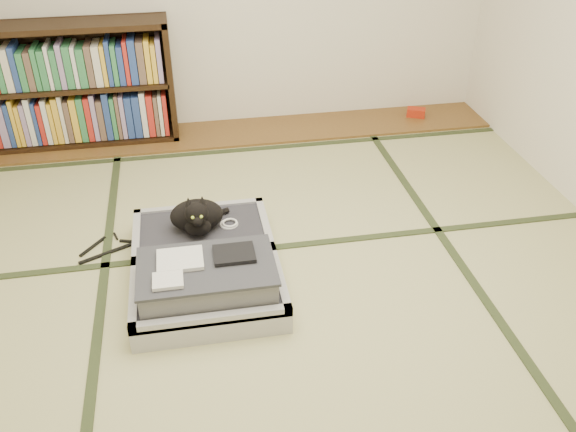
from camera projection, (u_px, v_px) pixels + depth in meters
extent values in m
plane|color=tan|center=(290.00, 290.00, 3.29)|extent=(4.50, 4.50, 0.00)
cube|color=brown|center=(245.00, 132.00, 4.93)|extent=(4.00, 0.50, 0.02)
cube|color=#AC240D|center=(416.00, 112.00, 5.15)|extent=(0.17, 0.14, 0.07)
cube|color=#2D381E|center=(100.00, 312.00, 3.14)|extent=(0.05, 4.50, 0.01)
cube|color=#2D381E|center=(464.00, 269.00, 3.44)|extent=(0.05, 4.50, 0.01)
cube|color=#2D381E|center=(278.00, 247.00, 3.62)|extent=(4.00, 0.05, 0.01)
cube|color=#2D381E|center=(250.00, 149.00, 4.69)|extent=(4.00, 0.05, 0.01)
cube|color=black|center=(170.00, 79.00, 4.66)|extent=(0.04, 0.33, 0.93)
cube|color=black|center=(86.00, 138.00, 4.79)|extent=(1.44, 0.33, 0.04)
cube|color=black|center=(64.00, 26.00, 4.31)|extent=(1.44, 0.33, 0.04)
cube|color=black|center=(76.00, 85.00, 4.55)|extent=(1.38, 0.33, 0.03)
cube|color=black|center=(78.00, 78.00, 4.68)|extent=(1.44, 0.02, 0.93)
cube|color=gray|center=(81.00, 113.00, 4.65)|extent=(1.30, 0.23, 0.39)
cube|color=gray|center=(70.00, 61.00, 4.43)|extent=(1.30, 0.23, 0.35)
cube|color=#A0A0A5|center=(209.00, 298.00, 3.13)|extent=(0.78, 0.52, 0.14)
cube|color=#2A2930|center=(209.00, 293.00, 3.11)|extent=(0.70, 0.44, 0.10)
cube|color=#A0A0A5|center=(212.00, 319.00, 2.90)|extent=(0.78, 0.04, 0.05)
cube|color=#A0A0A5|center=(205.00, 259.00, 3.29)|extent=(0.78, 0.04, 0.05)
cube|color=#A0A0A5|center=(134.00, 296.00, 3.04)|extent=(0.04, 0.52, 0.05)
cube|color=#A0A0A5|center=(280.00, 279.00, 3.15)|extent=(0.04, 0.52, 0.05)
cube|color=#A0A0A5|center=(203.00, 241.00, 3.56)|extent=(0.78, 0.52, 0.14)
cube|color=#2A2930|center=(202.00, 236.00, 3.54)|extent=(0.70, 0.44, 0.10)
cube|color=#A0A0A5|center=(205.00, 255.00, 3.32)|extent=(0.78, 0.04, 0.05)
cube|color=#A0A0A5|center=(199.00, 209.00, 3.72)|extent=(0.78, 0.04, 0.05)
cube|color=#A0A0A5|center=(137.00, 237.00, 3.47)|extent=(0.04, 0.52, 0.05)
cube|color=#A0A0A5|center=(265.00, 224.00, 3.58)|extent=(0.04, 0.52, 0.05)
cylinder|color=black|center=(205.00, 256.00, 3.30)|extent=(0.70, 0.02, 0.02)
cube|color=gray|center=(207.00, 279.00, 3.06)|extent=(0.67, 0.41, 0.14)
cube|color=#35363C|center=(206.00, 266.00, 3.02)|extent=(0.69, 0.43, 0.02)
cube|color=silver|center=(180.00, 260.00, 3.03)|extent=(0.23, 0.19, 0.02)
cube|color=black|center=(234.00, 254.00, 3.07)|extent=(0.21, 0.17, 0.02)
cube|color=silver|center=(168.00, 281.00, 2.89)|extent=(0.15, 0.12, 0.02)
cube|color=white|center=(165.00, 337.00, 2.89)|extent=(0.06, 0.01, 0.04)
cube|color=white|center=(191.00, 336.00, 2.91)|extent=(0.05, 0.01, 0.04)
cube|color=orange|center=(266.00, 324.00, 2.96)|extent=(0.05, 0.01, 0.04)
cube|color=#197F33|center=(251.00, 323.00, 2.94)|extent=(0.04, 0.01, 0.03)
ellipsoid|color=black|center=(197.00, 215.00, 3.47)|extent=(0.30, 0.20, 0.19)
ellipsoid|color=black|center=(198.00, 227.00, 3.41)|extent=(0.15, 0.11, 0.11)
ellipsoid|color=black|center=(197.00, 213.00, 3.32)|extent=(0.13, 0.12, 0.12)
sphere|color=black|center=(197.00, 221.00, 3.29)|extent=(0.06, 0.06, 0.06)
cone|color=black|center=(188.00, 202.00, 3.30)|extent=(0.05, 0.06, 0.06)
cone|color=black|center=(202.00, 200.00, 3.31)|extent=(0.05, 0.06, 0.06)
sphere|color=#A5BF33|center=(193.00, 217.00, 3.27)|extent=(0.02, 0.02, 0.02)
sphere|color=#A5BF33|center=(201.00, 217.00, 3.27)|extent=(0.02, 0.02, 0.02)
cylinder|color=black|center=(214.00, 215.00, 3.60)|extent=(0.18, 0.11, 0.03)
torus|color=white|center=(229.00, 224.00, 3.55)|extent=(0.11, 0.11, 0.01)
torus|color=white|center=(230.00, 223.00, 3.54)|extent=(0.09, 0.09, 0.01)
cube|color=black|center=(114.00, 251.00, 3.58)|extent=(0.40, 0.20, 0.01)
cube|color=black|center=(93.00, 247.00, 3.61)|extent=(0.14, 0.18, 0.01)
cube|color=black|center=(137.00, 242.00, 3.65)|extent=(0.21, 0.08, 0.01)
cylinder|color=black|center=(116.00, 236.00, 3.70)|extent=(0.03, 0.08, 0.01)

